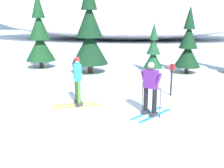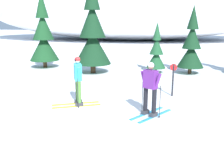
{
  "view_description": "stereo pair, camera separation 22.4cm",
  "coord_description": "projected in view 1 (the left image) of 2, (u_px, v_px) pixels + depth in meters",
  "views": [
    {
      "loc": [
        1.93,
        -9.1,
        3.16
      ],
      "look_at": [
        0.81,
        -0.31,
        0.95
      ],
      "focal_mm": 42.63,
      "sensor_mm": 36.0,
      "label": 1
    },
    {
      "loc": [
        2.16,
        -9.07,
        3.16
      ],
      "look_at": [
        0.81,
        -0.31,
        0.95
      ],
      "focal_mm": 42.63,
      "sensor_mm": 36.0,
      "label": 2
    }
  ],
  "objects": [
    {
      "name": "pine_tree_far_left",
      "position": [
        40.0,
        36.0,
        16.83
      ],
      "size": [
        1.86,
        1.86,
        4.82
      ],
      "color": "#47301E",
      "rests_on": "ground"
    },
    {
      "name": "pine_tree_center",
      "position": [
        153.0,
        52.0,
        15.52
      ],
      "size": [
        1.13,
        1.13,
        2.93
      ],
      "color": "#47301E",
      "rests_on": "ground"
    },
    {
      "name": "pine_tree_center_right",
      "position": [
        188.0,
        45.0,
        15.22
      ],
      "size": [
        1.5,
        1.5,
        3.89
      ],
      "color": "#47301E",
      "rests_on": "ground"
    },
    {
      "name": "ground_plane",
      "position": [
        91.0,
        106.0,
        9.76
      ],
      "size": [
        120.0,
        120.0,
        0.0
      ],
      "primitive_type": "plane",
      "color": "white"
    },
    {
      "name": "skier_purple_jacket",
      "position": [
        151.0,
        88.0,
        8.63
      ],
      "size": [
        1.38,
        1.65,
        1.8
      ],
      "color": "#2893CC",
      "rests_on": "ground"
    },
    {
      "name": "skier_cyan_jacket",
      "position": [
        77.0,
        80.0,
        9.65
      ],
      "size": [
        1.8,
        1.08,
        1.82
      ],
      "color": "gold",
      "rests_on": "ground"
    },
    {
      "name": "pine_tree_center_left",
      "position": [
        90.0,
        33.0,
        15.16
      ],
      "size": [
        2.12,
        2.12,
        5.49
      ],
      "color": "#47301E",
      "rests_on": "ground"
    },
    {
      "name": "snow_ridge_background",
      "position": [
        123.0,
        8.0,
        38.83
      ],
      "size": [
        42.89,
        20.99,
        9.05
      ],
      "primitive_type": "ellipsoid",
      "color": "white",
      "rests_on": "ground"
    },
    {
      "name": "trail_marker_post",
      "position": [
        172.0,
        78.0,
        10.95
      ],
      "size": [
        0.28,
        0.07,
        1.35
      ],
      "color": "black",
      "rests_on": "ground"
    }
  ]
}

